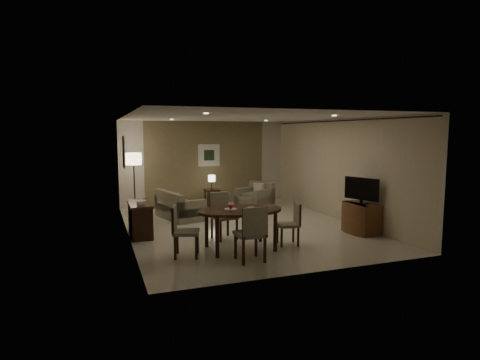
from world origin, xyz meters
name	(u,v)px	position (x,y,z in m)	size (l,w,h in m)	color
room_shell	(237,171)	(0.00, 0.40, 1.35)	(5.50, 7.00, 2.70)	beige
taupe_accent	(206,163)	(0.00, 3.48, 1.35)	(3.96, 0.03, 2.70)	olive
curtain_wall	(336,171)	(2.68, 0.00, 1.32)	(0.08, 6.70, 2.58)	beige
curtain_rod	(338,121)	(2.68, 0.00, 2.64)	(0.03, 0.03, 6.80)	black
art_back_frame	(209,155)	(0.10, 3.46, 1.60)	(0.72, 0.03, 0.72)	silver
art_back_canvas	(209,155)	(0.10, 3.44, 1.60)	(0.34, 0.01, 0.34)	#1C2F1A
art_left_frame	(124,152)	(-2.72, 1.20, 1.85)	(0.03, 0.60, 0.80)	silver
art_left_canvas	(124,152)	(-2.71, 1.20, 1.85)	(0.01, 0.46, 0.64)	gray
downlight_nl	(206,114)	(-1.40, -1.80, 2.69)	(0.10, 0.10, 0.01)	white
downlight_nr	(334,116)	(1.40, -1.80, 2.69)	(0.10, 0.10, 0.01)	white
downlight_fl	(172,120)	(-1.40, 1.80, 2.69)	(0.10, 0.10, 0.01)	white
downlight_fr	(266,121)	(1.40, 1.80, 2.69)	(0.10, 0.10, 0.01)	white
console_desk	(140,219)	(-2.49, 0.00, 0.38)	(0.48, 1.20, 0.75)	#482517
telephone	(141,203)	(-2.49, -0.30, 0.80)	(0.20, 0.14, 0.09)	white
tv_cabinet	(361,218)	(2.40, -1.50, 0.35)	(0.48, 0.90, 0.70)	brown
flat_tv	(361,190)	(2.38, -1.50, 1.02)	(0.06, 0.88, 0.60)	black
dining_table	(240,229)	(-0.72, -1.80, 0.41)	(1.73, 1.08, 0.81)	#482517
chair_near	(250,233)	(-0.81, -2.56, 0.51)	(0.50, 0.50, 1.03)	gray
chair_far	(224,216)	(-0.78, -0.94, 0.51)	(0.49, 0.49, 1.01)	gray
chair_left	(186,231)	(-1.84, -1.92, 0.48)	(0.47, 0.47, 0.97)	gray
chair_right	(288,224)	(0.32, -1.84, 0.44)	(0.42, 0.42, 0.87)	gray
plate_a	(231,209)	(-0.90, -1.75, 0.82)	(0.26, 0.26, 0.02)	white
plate_b	(251,209)	(-0.50, -1.85, 0.82)	(0.26, 0.26, 0.02)	white
fruit_apple	(231,206)	(-0.90, -1.75, 0.87)	(0.09, 0.09, 0.09)	#A91326
napkin	(251,208)	(-0.50, -1.85, 0.84)	(0.12, 0.08, 0.03)	white
round_rug	(224,214)	(0.03, 1.62, 0.01)	(1.17, 1.17, 0.01)	#3B3421
sofa	(180,204)	(-1.27, 1.55, 0.38)	(0.80, 1.60, 0.75)	gray
armchair	(255,196)	(1.14, 2.04, 0.41)	(0.91, 0.86, 0.81)	gray
side_table	(212,198)	(0.03, 2.92, 0.28)	(0.43, 0.43, 0.55)	black
table_lamp	(212,181)	(0.03, 2.92, 0.80)	(0.22, 0.22, 0.50)	#FFEAC1
floor_lamp	(134,183)	(-2.36, 2.64, 0.88)	(0.44, 0.44, 1.76)	#FFE5B7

